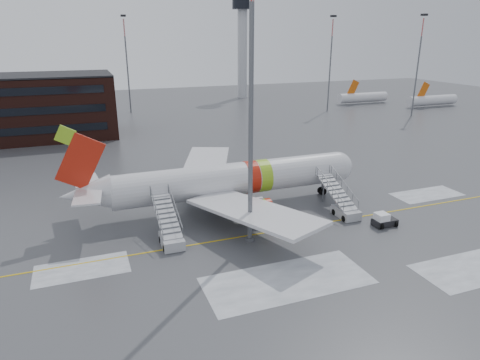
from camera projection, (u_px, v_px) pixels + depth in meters
name	position (u px, v px, depth m)	size (l,w,h in m)	color
ground	(295.00, 223.00, 46.51)	(260.00, 260.00, 0.00)	#494C4F
airliner	(226.00, 180.00, 49.61)	(35.03, 32.97, 11.18)	silver
airstair_fwd	(343.00, 206.00, 48.46)	(2.05, 7.70, 3.48)	#A3A5AA
airstair_aft	(170.00, 233.00, 41.88)	(2.05, 7.70, 3.48)	#A9ABB0
pushback_tug	(384.00, 220.00, 45.72)	(2.58, 1.94, 1.47)	black
light_mast_near	(251.00, 95.00, 38.09)	(1.20, 1.20, 27.85)	#595B60
control_tower	(242.00, 37.00, 134.70)	(6.40, 6.40, 30.00)	#B2B5BA
light_mast_far_ne	(331.00, 58.00, 111.01)	(1.20, 1.20, 24.25)	#595B60
light_mast_far_n	(127.00, 58.00, 108.56)	(1.20, 1.20, 24.25)	#595B60
light_mast_far_e	(419.00, 59.00, 103.92)	(1.20, 1.20, 24.25)	#595B60
distant_aircraft	(385.00, 106.00, 124.05)	(35.00, 18.00, 8.00)	#D8590C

